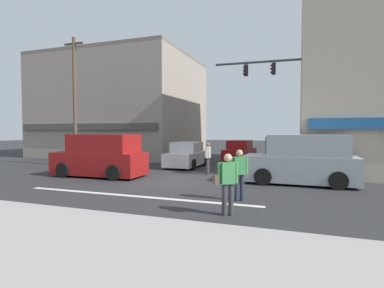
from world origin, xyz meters
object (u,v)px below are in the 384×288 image
(street_tree, at_px, (336,96))
(utility_pole_near_left, at_px, (75,100))
(sedan_crossing_leftbound, at_px, (240,152))
(pedestrian_far_side, at_px, (239,172))
(pedestrian_foreground_with_bag, at_px, (227,180))
(pedestrian_mid_crossing, at_px, (208,156))
(van_approaching_near, at_px, (302,161))
(van_crossing_center, at_px, (101,156))
(traffic_light_mast, at_px, (287,95))
(sedan_crossing_rightbound, at_px, (187,156))

(street_tree, height_order, utility_pole_near_left, utility_pole_near_left)
(street_tree, relative_size, sedan_crossing_leftbound, 1.45)
(street_tree, distance_m, pedestrian_far_side, 10.94)
(utility_pole_near_left, xyz_separation_m, pedestrian_foreground_with_bag, (11.76, -7.79, -3.31))
(pedestrian_mid_crossing, bearing_deg, van_approaching_near, -17.16)
(van_crossing_center, bearing_deg, van_approaching_near, 6.69)
(street_tree, xyz_separation_m, van_approaching_near, (-1.86, -5.72, -3.29))
(street_tree, distance_m, utility_pole_near_left, 16.00)
(traffic_light_mast, distance_m, sedan_crossing_rightbound, 7.08)
(pedestrian_foreground_with_bag, xyz_separation_m, pedestrian_far_side, (-0.00, 1.80, -0.00))
(utility_pole_near_left, height_order, pedestrian_foreground_with_bag, utility_pole_near_left)
(street_tree, bearing_deg, utility_pole_near_left, -166.63)
(traffic_light_mast, distance_m, sedan_crossing_leftbound, 7.81)
(sedan_crossing_leftbound, height_order, pedestrian_foreground_with_bag, pedestrian_foreground_with_bag)
(street_tree, distance_m, van_approaching_near, 6.86)
(traffic_light_mast, bearing_deg, sedan_crossing_leftbound, 120.79)
(utility_pole_near_left, distance_m, traffic_light_mast, 13.00)
(street_tree, distance_m, pedestrian_mid_crossing, 8.47)
(sedan_crossing_leftbound, bearing_deg, van_crossing_center, -117.24)
(van_approaching_near, height_order, pedestrian_mid_crossing, van_approaching_near)
(pedestrian_mid_crossing, bearing_deg, pedestrian_foreground_with_bag, -69.57)
(utility_pole_near_left, relative_size, sedan_crossing_leftbound, 1.96)
(traffic_light_mast, relative_size, pedestrian_far_side, 3.71)
(sedan_crossing_leftbound, xyz_separation_m, pedestrian_mid_crossing, (-0.31, -7.43, 0.24))
(sedan_crossing_rightbound, relative_size, pedestrian_mid_crossing, 2.46)
(pedestrian_foreground_with_bag, bearing_deg, traffic_light_mast, 82.01)
(sedan_crossing_leftbound, height_order, pedestrian_mid_crossing, pedestrian_mid_crossing)
(traffic_light_mast, distance_m, van_approaching_near, 4.33)
(traffic_light_mast, xyz_separation_m, sedan_crossing_rightbound, (-6.05, 1.25, -3.46))
(street_tree, relative_size, utility_pole_near_left, 0.74)
(utility_pole_near_left, relative_size, van_approaching_near, 1.78)
(pedestrian_foreground_with_bag, xyz_separation_m, pedestrian_mid_crossing, (-2.68, 7.20, -0.00))
(sedan_crossing_leftbound, xyz_separation_m, pedestrian_foreground_with_bag, (2.37, -14.63, 0.24))
(sedan_crossing_rightbound, height_order, van_approaching_near, van_approaching_near)
(utility_pole_near_left, bearing_deg, street_tree, 13.37)
(van_crossing_center, bearing_deg, street_tree, 31.13)
(van_approaching_near, relative_size, pedestrian_far_side, 2.77)
(street_tree, xyz_separation_m, sedan_crossing_rightbound, (-8.64, -1.62, -3.59))
(street_tree, bearing_deg, sedan_crossing_leftbound, 153.04)
(utility_pole_near_left, height_order, pedestrian_far_side, utility_pole_near_left)
(traffic_light_mast, bearing_deg, pedestrian_far_side, -100.08)
(traffic_light_mast, bearing_deg, van_approaching_near, -75.51)
(sedan_crossing_leftbound, bearing_deg, traffic_light_mast, -59.21)
(utility_pole_near_left, relative_size, sedan_crossing_rightbound, 2.00)
(van_crossing_center, relative_size, pedestrian_foreground_with_bag, 2.77)
(utility_pole_near_left, bearing_deg, sedan_crossing_leftbound, 36.06)
(van_crossing_center, xyz_separation_m, sedan_crossing_leftbound, (5.13, 9.97, -0.29))
(utility_pole_near_left, relative_size, van_crossing_center, 1.77)
(utility_pole_near_left, relative_size, pedestrian_far_side, 4.92)
(sedan_crossing_rightbound, height_order, pedestrian_foreground_with_bag, pedestrian_foreground_with_bag)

